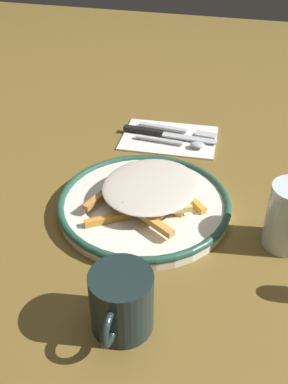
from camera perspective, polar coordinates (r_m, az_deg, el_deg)
name	(u,v)px	position (r m, az deg, el deg)	size (l,w,h in m)	color
ground_plane	(144,210)	(0.77, 0.00, -2.32)	(2.60, 2.60, 0.00)	brown
plate	(144,204)	(0.76, 0.00, -1.55)	(0.30, 0.30, 0.02)	silver
fries_heap	(150,190)	(0.75, 0.79, 0.33)	(0.22, 0.21, 0.04)	#EEC966
napkin	(169,137)	(0.98, 3.28, 7.07)	(0.14, 0.20, 0.01)	silver
fork	(177,130)	(1.00, 4.33, 8.01)	(0.03, 0.18, 0.01)	silver
knife	(161,133)	(0.98, 2.22, 7.60)	(0.02, 0.21, 0.01)	black
spoon	(182,143)	(0.94, 4.98, 6.36)	(0.02, 0.15, 0.01)	silver
coffee_mug	(121,302)	(0.56, -2.95, -14.01)	(0.11, 0.08, 0.09)	black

